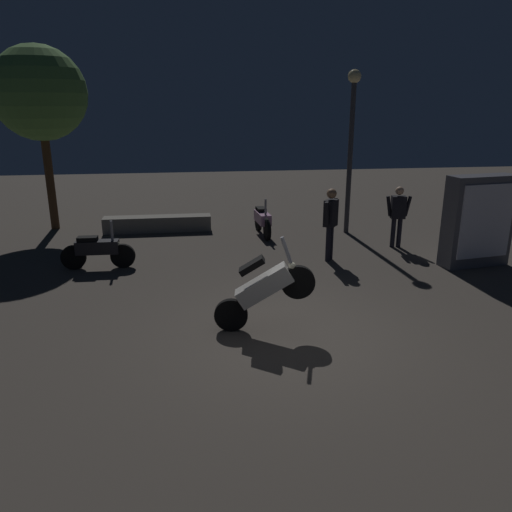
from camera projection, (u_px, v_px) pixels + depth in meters
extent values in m
plane|color=#4C443D|center=(290.00, 336.00, 8.17)|extent=(40.00, 40.00, 0.00)
cylinder|color=black|center=(231.00, 315.00, 8.29)|extent=(0.57, 0.17, 0.56)
cylinder|color=black|center=(298.00, 282.00, 8.11)|extent=(0.57, 0.17, 0.56)
cube|color=beige|center=(264.00, 286.00, 8.13)|extent=(1.00, 0.43, 0.76)
cube|color=black|center=(252.00, 266.00, 8.03)|extent=(0.45, 0.30, 0.32)
cylinder|color=gray|center=(286.00, 250.00, 7.95)|extent=(0.21, 0.09, 0.44)
sphere|color=#F2EABF|center=(292.00, 266.00, 8.03)|extent=(0.12, 0.12, 0.12)
cylinder|color=black|center=(73.00, 258.00, 11.33)|extent=(0.56, 0.11, 0.56)
cylinder|color=black|center=(123.00, 256.00, 11.45)|extent=(0.56, 0.11, 0.56)
cube|color=black|center=(97.00, 247.00, 11.32)|extent=(0.96, 0.32, 0.30)
cube|color=black|center=(87.00, 239.00, 11.24)|extent=(0.45, 0.25, 0.10)
cylinder|color=gray|center=(112.00, 231.00, 11.24)|extent=(0.06, 0.06, 0.45)
sphere|color=#F2EABF|center=(117.00, 244.00, 11.35)|extent=(0.12, 0.12, 0.12)
cylinder|color=black|center=(258.00, 221.00, 14.75)|extent=(0.15, 0.57, 0.56)
cylinder|color=black|center=(267.00, 230.00, 13.73)|extent=(0.15, 0.57, 0.56)
cube|color=#C68CB7|center=(263.00, 218.00, 14.17)|extent=(0.38, 0.97, 0.30)
cube|color=black|center=(261.00, 209.00, 14.30)|extent=(0.28, 0.46, 0.10)
cylinder|color=gray|center=(266.00, 207.00, 13.74)|extent=(0.06, 0.06, 0.45)
sphere|color=#F2EABF|center=(266.00, 219.00, 13.74)|extent=(0.12, 0.12, 0.12)
cylinder|color=black|center=(331.00, 242.00, 12.01)|extent=(0.12, 0.12, 0.85)
cylinder|color=black|center=(328.00, 244.00, 11.87)|extent=(0.12, 0.12, 0.85)
cube|color=black|center=(331.00, 213.00, 11.72)|extent=(0.41, 0.43, 0.63)
sphere|color=#9E7251|center=(332.00, 194.00, 11.58)|extent=(0.23, 0.23, 0.23)
cylinder|color=black|center=(335.00, 210.00, 11.91)|extent=(0.19, 0.20, 0.57)
cylinder|color=black|center=(327.00, 214.00, 11.51)|extent=(0.19, 0.20, 0.57)
cylinder|color=black|center=(399.00, 233.00, 13.03)|extent=(0.12, 0.12, 0.78)
cylinder|color=black|center=(393.00, 233.00, 13.04)|extent=(0.12, 0.12, 0.78)
cube|color=black|center=(398.00, 207.00, 12.83)|extent=(0.40, 0.30, 0.58)
sphere|color=tan|center=(400.00, 191.00, 12.71)|extent=(0.21, 0.21, 0.21)
cylinder|color=black|center=(408.00, 206.00, 12.82)|extent=(0.19, 0.12, 0.53)
cylinder|color=black|center=(389.00, 206.00, 12.83)|extent=(0.19, 0.12, 0.53)
cylinder|color=#38383D|center=(350.00, 160.00, 14.00)|extent=(0.14, 0.14, 4.17)
sphere|color=#F9E59E|center=(355.00, 76.00, 13.33)|extent=(0.36, 0.36, 0.36)
cylinder|color=#4C331E|center=(50.00, 179.00, 14.59)|extent=(0.24, 0.24, 2.97)
sphere|color=#568C42|center=(39.00, 93.00, 13.88)|extent=(2.61, 2.61, 2.61)
cube|color=#595960|center=(478.00, 221.00, 11.42)|extent=(1.66, 0.74, 2.10)
cube|color=white|center=(486.00, 222.00, 11.16)|extent=(1.33, 0.24, 1.68)
cube|color=gray|center=(158.00, 224.00, 14.68)|extent=(3.11, 0.50, 0.45)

